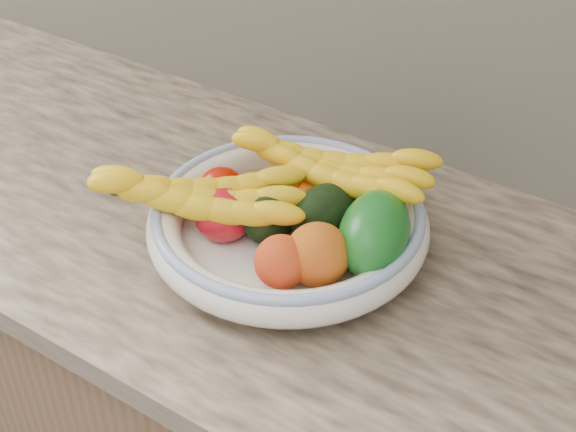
{
  "coord_description": "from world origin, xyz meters",
  "views": [
    {
      "loc": [
        0.48,
        0.93,
        1.63
      ],
      "look_at": [
        0.0,
        1.66,
        0.96
      ],
      "focal_mm": 50.0,
      "sensor_mm": 36.0,
      "label": 1
    }
  ],
  "objects_px": {
    "green_mango": "(374,233)",
    "banana_bunch_back": "(330,172)",
    "fruit_bowl": "(288,223)",
    "banana_bunch_front": "(199,201)"
  },
  "relations": [
    {
      "from": "green_mango",
      "to": "banana_bunch_back",
      "type": "height_order",
      "value": "green_mango"
    },
    {
      "from": "fruit_bowl",
      "to": "banana_bunch_back",
      "type": "bearing_deg",
      "value": 81.1
    },
    {
      "from": "banana_bunch_front",
      "to": "green_mango",
      "type": "bearing_deg",
      "value": -13.64
    },
    {
      "from": "banana_bunch_back",
      "to": "banana_bunch_front",
      "type": "relative_size",
      "value": 1.02
    },
    {
      "from": "green_mango",
      "to": "banana_bunch_front",
      "type": "bearing_deg",
      "value": 179.97
    },
    {
      "from": "banana_bunch_front",
      "to": "fruit_bowl",
      "type": "bearing_deg",
      "value": -0.82
    },
    {
      "from": "green_mango",
      "to": "banana_bunch_front",
      "type": "distance_m",
      "value": 0.24
    },
    {
      "from": "green_mango",
      "to": "banana_bunch_front",
      "type": "relative_size",
      "value": 0.46
    },
    {
      "from": "banana_bunch_back",
      "to": "banana_bunch_front",
      "type": "xyz_separation_m",
      "value": [
        -0.12,
        -0.15,
        -0.01
      ]
    },
    {
      "from": "fruit_bowl",
      "to": "banana_bunch_back",
      "type": "distance_m",
      "value": 0.1
    }
  ]
}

